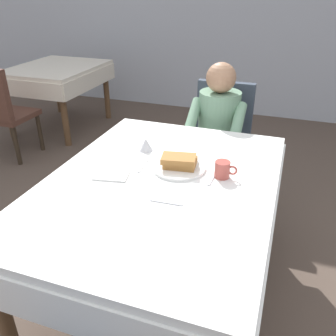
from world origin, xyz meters
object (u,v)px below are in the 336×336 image
Objects in this scene: plate_breakfast at (179,167)px; knife_right_of_plate at (214,176)px; background_table_far at (57,76)px; breakfast_stack at (180,161)px; spoon_near_edge at (166,202)px; fork_left_of_plate at (144,164)px; diner_person at (217,126)px; syrup_pitcher at (146,145)px; dining_table_main at (161,195)px; chair_diner at (220,135)px; background_chair_empty at (0,108)px; cup_coffee at (223,170)px.

knife_right_of_plate is at bearing -6.01° from plate_breakfast.
breakfast_stack is at bearing -42.58° from background_table_far.
fork_left_of_plate is at bearing 124.84° from spoon_near_edge.
diner_person is 0.87m from plate_breakfast.
syrup_pitcher is (-0.25, 0.15, -0.01)m from breakfast_stack.
fork_left_of_plate reaches higher than dining_table_main.
knife_right_of_plate is at bearing 100.79° from diner_person.
chair_diner reaches higher than breakfast_stack.
dining_table_main is 0.21m from fork_left_of_plate.
spoon_near_edge is (-0.14, -0.31, 0.00)m from knife_right_of_plate.
breakfast_stack is 0.19m from knife_right_of_plate.
chair_diner is at bearing 88.86° from plate_breakfast.
knife_right_of_plate is (0.17, -1.05, 0.21)m from chair_diner.
chair_diner is at bearing -90.00° from diner_person.
chair_diner reaches higher than knife_right_of_plate.
knife_right_of_plate is (0.19, -0.02, -0.01)m from plate_breakfast.
plate_breakfast is at bearing -88.15° from fork_left_of_plate.
background_chair_empty reaches higher than fork_left_of_plate.
background_chair_empty reaches higher than syrup_pitcher.
chair_diner reaches higher than dining_table_main.
diner_person reaches higher than dining_table_main.
cup_coffee is at bearing -39.88° from background_table_far.
fork_left_of_plate is (-0.21, -0.89, 0.07)m from diner_person.
chair_diner is 4.86× the size of breakfast_stack.
cup_coffee reaches higher than fork_left_of_plate.
cup_coffee is 0.63× the size of fork_left_of_plate.
fork_left_of_plate is 1.20× the size of spoon_near_edge.
breakfast_stack is at bearing 37.01° from plate_breakfast.
diner_person is 14.00× the size of syrup_pitcher.
syrup_pitcher is at bearing 70.22° from knife_right_of_plate.
background_chair_empty is (-1.86, 0.84, -0.25)m from syrup_pitcher.
cup_coffee is 0.37m from spoon_near_edge.
fork_left_of_plate and spoon_near_edge have the same top height.
background_table_far is (-2.06, 2.09, -0.03)m from dining_table_main.
plate_breakfast is 1.56× the size of fork_left_of_plate.
spoon_near_edge is 3.13m from background_table_far.
plate_breakfast reaches higher than fork_left_of_plate.
breakfast_stack is 0.33m from spoon_near_edge.
spoon_near_edge is at bearing -82.66° from breakfast_stack.
cup_coffee is 2.56m from background_chair_empty.
chair_diner and background_chair_empty have the same top height.
chair_diner is 11.62× the size of syrup_pitcher.
plate_breakfast reaches higher than knife_right_of_plate.
knife_right_of_plate is (0.38, 0.00, 0.00)m from fork_left_of_plate.
diner_person is 0.77m from syrup_pitcher.
chair_diner is 1.00× the size of background_chair_empty.
background_table_far is (-1.86, 1.79, -0.15)m from syrup_pitcher.
background_table_far is at bearing 134.63° from dining_table_main.
breakfast_stack is (0.00, 0.00, 0.04)m from plate_breakfast.
cup_coffee is 0.57× the size of knife_right_of_plate.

